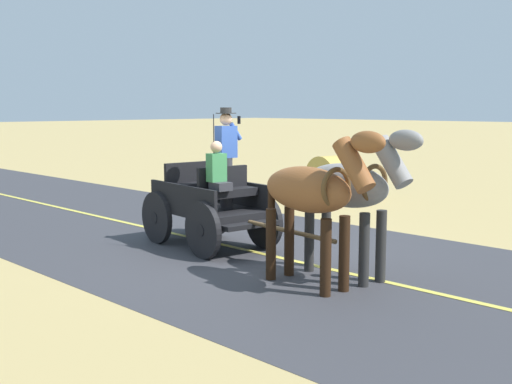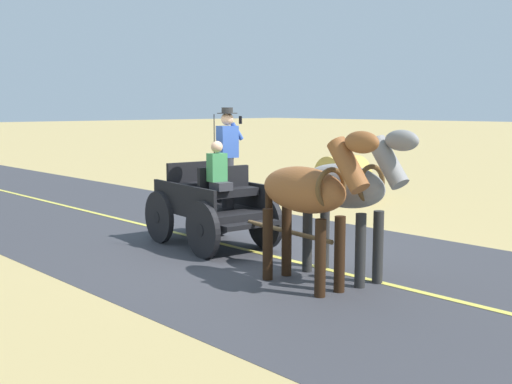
% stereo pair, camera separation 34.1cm
% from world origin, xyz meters
% --- Properties ---
extents(ground_plane, '(200.00, 200.00, 0.00)m').
position_xyz_m(ground_plane, '(0.00, 0.00, 0.00)').
color(ground_plane, tan).
extents(road_surface, '(6.61, 160.00, 0.01)m').
position_xyz_m(road_surface, '(0.00, 0.00, 0.00)').
color(road_surface, '#38383D').
rests_on(road_surface, ground).
extents(road_centre_stripe, '(0.12, 160.00, 0.00)m').
position_xyz_m(road_centre_stripe, '(0.00, 0.00, 0.01)').
color(road_centre_stripe, '#DBCC4C').
rests_on(road_centre_stripe, road_surface).
extents(horse_drawn_carriage, '(1.69, 4.52, 2.50)m').
position_xyz_m(horse_drawn_carriage, '(0.20, -0.77, 0.82)').
color(horse_drawn_carriage, black).
rests_on(horse_drawn_carriage, ground).
extents(horse_near_side, '(0.71, 2.14, 2.21)m').
position_xyz_m(horse_near_side, '(0.19, 2.28, 1.32)').
color(horse_near_side, gray).
rests_on(horse_near_side, ground).
extents(horse_off_side, '(0.69, 2.14, 2.21)m').
position_xyz_m(horse_off_side, '(0.94, 2.19, 1.32)').
color(horse_off_side, brown).
rests_on(horse_off_side, ground).
extents(hay_bale, '(1.27, 1.36, 1.20)m').
position_xyz_m(hay_bale, '(-6.08, -2.89, 0.60)').
color(hay_bale, gold).
rests_on(hay_bale, ground).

